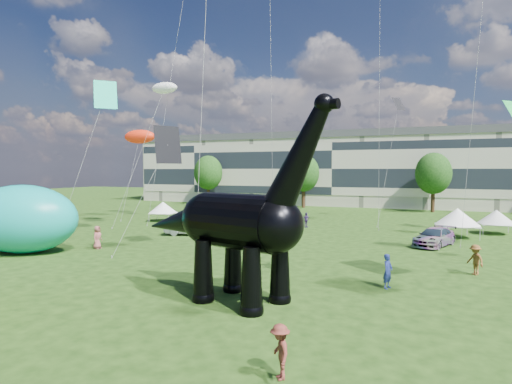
% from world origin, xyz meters
% --- Properties ---
extents(ground, '(220.00, 220.00, 0.00)m').
position_xyz_m(ground, '(0.00, 0.00, 0.00)').
color(ground, '#16330C').
rests_on(ground, ground).
extents(terrace_row, '(78.00, 11.00, 12.00)m').
position_xyz_m(terrace_row, '(-8.00, 62.00, 6.00)').
color(terrace_row, beige).
rests_on(terrace_row, ground).
extents(tree_far_left, '(5.20, 5.20, 9.44)m').
position_xyz_m(tree_far_left, '(-30.00, 53.00, 6.29)').
color(tree_far_left, '#382314').
rests_on(tree_far_left, ground).
extents(tree_mid_left, '(5.20, 5.20, 9.44)m').
position_xyz_m(tree_mid_left, '(-12.00, 53.00, 6.29)').
color(tree_mid_left, '#382314').
rests_on(tree_mid_left, ground).
extents(tree_mid_right, '(5.20, 5.20, 9.44)m').
position_xyz_m(tree_mid_right, '(8.00, 53.00, 6.29)').
color(tree_mid_right, '#382314').
rests_on(tree_mid_right, ground).
extents(dinosaur_sculpture, '(11.98, 4.98, 9.83)m').
position_xyz_m(dinosaur_sculpture, '(-1.24, 2.71, 3.71)').
color(dinosaur_sculpture, black).
rests_on(dinosaur_sculpture, ground).
extents(car_silver, '(3.47, 4.54, 1.44)m').
position_xyz_m(car_silver, '(-18.26, 25.05, 0.72)').
color(car_silver, '#AEADB2').
rests_on(car_silver, ground).
extents(car_grey, '(5.22, 3.29, 1.63)m').
position_xyz_m(car_grey, '(-13.87, 19.86, 0.81)').
color(car_grey, gray).
rests_on(car_grey, ground).
extents(car_white, '(5.55, 4.54, 1.41)m').
position_xyz_m(car_white, '(-6.09, 23.79, 0.70)').
color(car_white, silver).
rests_on(car_white, ground).
extents(car_dark, '(3.84, 5.64, 1.52)m').
position_xyz_m(car_dark, '(8.00, 22.29, 0.76)').
color(car_dark, '#595960').
rests_on(car_dark, ground).
extents(gazebo_near, '(4.93, 4.93, 2.76)m').
position_xyz_m(gazebo_near, '(9.99, 27.86, 1.94)').
color(gazebo_near, white).
rests_on(gazebo_near, ground).
extents(gazebo_far, '(3.46, 3.46, 2.40)m').
position_xyz_m(gazebo_far, '(13.69, 31.83, 1.69)').
color(gazebo_far, silver).
rests_on(gazebo_far, ground).
extents(gazebo_left, '(4.04, 4.04, 2.40)m').
position_xyz_m(gazebo_left, '(-22.93, 28.37, 1.68)').
color(gazebo_left, white).
rests_on(gazebo_left, ground).
extents(inflatable_teal, '(9.63, 7.76, 5.22)m').
position_xyz_m(inflatable_teal, '(-21.02, 7.22, 2.61)').
color(inflatable_teal, '#0DA6A0').
rests_on(inflatable_teal, ground).
extents(visitors, '(54.37, 37.60, 1.85)m').
position_xyz_m(visitors, '(2.06, 14.48, 0.88)').
color(visitors, maroon).
rests_on(visitors, ground).
extents(kites, '(60.72, 46.48, 32.24)m').
position_xyz_m(kites, '(-8.67, 23.16, 21.55)').
color(kites, '#F33410').
rests_on(kites, ground).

